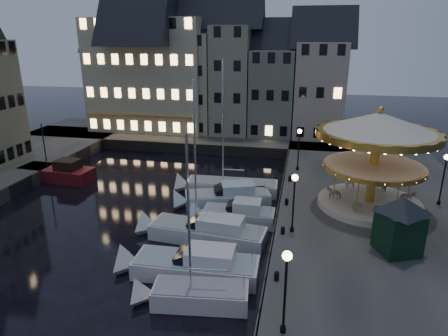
% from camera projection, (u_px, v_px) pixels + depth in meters
% --- Properties ---
extents(ground, '(160.00, 160.00, 0.00)m').
position_uv_depth(ground, '(188.00, 245.00, 28.34)').
color(ground, black).
rests_on(ground, ground).
extents(quay_east, '(16.00, 56.00, 1.30)m').
position_uv_depth(quay_east, '(382.00, 218.00, 31.06)').
color(quay_east, '#474442').
rests_on(quay_east, ground).
extents(quay_north, '(44.00, 12.00, 1.30)m').
position_uv_depth(quay_north, '(189.00, 137.00, 55.66)').
color(quay_north, '#474442').
rests_on(quay_north, ground).
extents(quaywall_e, '(0.15, 44.00, 1.30)m').
position_uv_depth(quaywall_e, '(279.00, 209.00, 32.57)').
color(quaywall_e, '#47423A').
rests_on(quaywall_e, ground).
extents(quaywall_n, '(48.00, 0.15, 1.30)m').
position_uv_depth(quaywall_n, '(191.00, 149.00, 49.71)').
color(quaywall_n, '#47423A').
rests_on(quaywall_n, ground).
extents(streetlamp_a, '(0.44, 0.44, 4.17)m').
position_uv_depth(streetlamp_a, '(286.00, 281.00, 17.34)').
color(streetlamp_a, black).
rests_on(streetlamp_a, quay_east).
extents(streetlamp_b, '(0.44, 0.44, 4.17)m').
position_uv_depth(streetlamp_b, '(294.00, 195.00, 26.63)').
color(streetlamp_b, black).
rests_on(streetlamp_b, quay_east).
extents(streetlamp_c, '(0.44, 0.44, 4.17)m').
position_uv_depth(streetlamp_c, '(299.00, 144.00, 39.18)').
color(streetlamp_c, black).
rests_on(streetlamp_c, quay_east).
extents(streetlamp_d, '(0.44, 0.44, 4.17)m').
position_uv_depth(streetlamp_d, '(444.00, 172.00, 31.00)').
color(streetlamp_d, black).
rests_on(streetlamp_d, quay_east).
extents(bollard_a, '(0.30, 0.30, 0.57)m').
position_uv_depth(bollard_a, '(277.00, 275.00, 21.94)').
color(bollard_a, black).
rests_on(bollard_a, quay_east).
extents(bollard_b, '(0.30, 0.30, 0.57)m').
position_uv_depth(bollard_b, '(283.00, 230.00, 27.05)').
color(bollard_b, black).
rests_on(bollard_b, quay_east).
extents(bollard_c, '(0.30, 0.30, 0.57)m').
position_uv_depth(bollard_c, '(287.00, 201.00, 31.69)').
color(bollard_c, black).
rests_on(bollard_c, quay_east).
extents(bollard_d, '(0.30, 0.30, 0.57)m').
position_uv_depth(bollard_d, '(290.00, 178.00, 36.80)').
color(bollard_d, black).
rests_on(bollard_d, quay_east).
extents(townhouse_na, '(5.50, 8.00, 12.80)m').
position_uv_depth(townhouse_na, '(115.00, 81.00, 57.43)').
color(townhouse_na, gray).
rests_on(townhouse_na, quay_north).
extents(townhouse_nb, '(6.16, 8.00, 13.80)m').
position_uv_depth(townhouse_nb, '(151.00, 79.00, 56.24)').
color(townhouse_nb, slate).
rests_on(townhouse_nb, quay_north).
extents(townhouse_nc, '(6.82, 8.00, 14.80)m').
position_uv_depth(townhouse_nc, '(192.00, 76.00, 54.94)').
color(townhouse_nc, tan).
rests_on(townhouse_nc, quay_north).
extents(townhouse_nd, '(5.50, 8.00, 15.80)m').
position_uv_depth(townhouse_nd, '(233.00, 73.00, 53.69)').
color(townhouse_nd, gray).
rests_on(townhouse_nd, quay_north).
extents(townhouse_ne, '(6.16, 8.00, 12.80)m').
position_uv_depth(townhouse_ne, '(273.00, 85.00, 53.14)').
color(townhouse_ne, slate).
rests_on(townhouse_ne, quay_north).
extents(townhouse_nf, '(6.82, 8.00, 13.80)m').
position_uv_depth(townhouse_nf, '(320.00, 82.00, 51.84)').
color(townhouse_nf, '#B49E8D').
rests_on(townhouse_nf, quay_north).
extents(hotel_corner, '(17.60, 9.00, 16.80)m').
position_uv_depth(hotel_corner, '(150.00, 68.00, 55.75)').
color(hotel_corner, '#C4BB94').
rests_on(hotel_corner, quay_north).
extents(motorboat_a, '(6.36, 2.64, 10.46)m').
position_uv_depth(motorboat_a, '(190.00, 295.00, 21.98)').
color(motorboat_a, silver).
rests_on(motorboat_a, ground).
extents(motorboat_b, '(8.74, 2.77, 2.15)m').
position_uv_depth(motorboat_b, '(190.00, 266.00, 24.59)').
color(motorboat_b, silver).
rests_on(motorboat_b, ground).
extents(motorboat_c, '(9.49, 3.29, 12.56)m').
position_uv_depth(motorboat_c, '(202.00, 231.00, 28.86)').
color(motorboat_c, silver).
rests_on(motorboat_c, ground).
extents(motorboat_d, '(6.65, 2.22, 2.15)m').
position_uv_depth(motorboat_d, '(233.00, 215.00, 31.53)').
color(motorboat_d, silver).
rests_on(motorboat_d, ground).
extents(motorboat_e, '(8.33, 4.77, 2.15)m').
position_uv_depth(motorboat_e, '(223.00, 198.00, 34.84)').
color(motorboat_e, silver).
rests_on(motorboat_e, ground).
extents(motorboat_f, '(9.57, 2.84, 12.71)m').
position_uv_depth(motorboat_f, '(226.00, 187.00, 37.65)').
color(motorboat_f, beige).
rests_on(motorboat_f, ground).
extents(red_fishing_boat, '(7.84, 3.24, 6.00)m').
position_uv_depth(red_fishing_boat, '(58.00, 173.00, 40.81)').
color(red_fishing_boat, maroon).
rests_on(red_fishing_boat, ground).
extents(carousel, '(9.08, 9.08, 7.95)m').
position_uv_depth(carousel, '(377.00, 142.00, 29.80)').
color(carousel, beige).
rests_on(carousel, quay_east).
extents(ticket_kiosk, '(3.57, 3.57, 4.19)m').
position_uv_depth(ticket_kiosk, '(401.00, 215.00, 24.15)').
color(ticket_kiosk, black).
rests_on(ticket_kiosk, quay_east).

